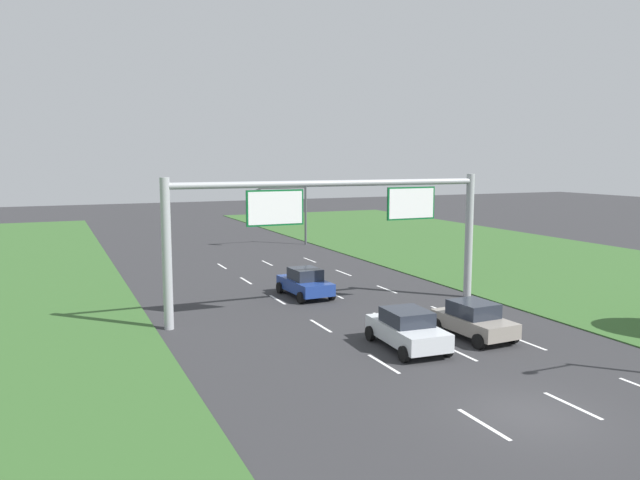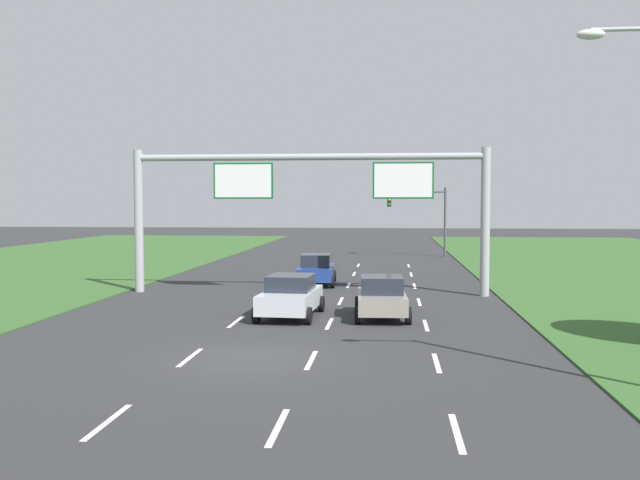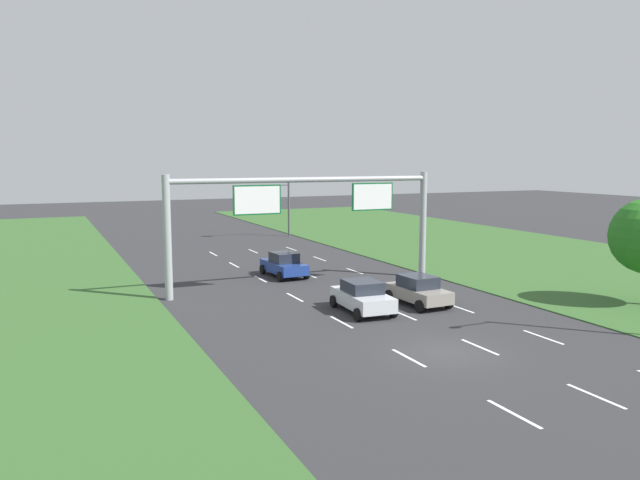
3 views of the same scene
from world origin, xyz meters
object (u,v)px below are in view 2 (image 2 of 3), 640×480
Objects in this scene: car_lead_silver at (290,296)px; sign_gantry at (311,193)px; car_near_red at (316,270)px; traffic_light_mast at (421,209)px; car_mid_lane at (382,297)px.

sign_gantry is (0.03, 6.95, 4.06)m from car_lead_silver.
car_near_red is at bearing 94.02° from car_lead_silver.
car_lead_silver is 31.83m from traffic_light_mast.
traffic_light_mast reaches higher than car_lead_silver.
sign_gantry is 24.92m from traffic_light_mast.
car_near_red is 0.97× the size of car_lead_silver.
sign_gantry is 3.08× the size of traffic_light_mast.
car_lead_silver is at bearing -91.92° from car_near_red.
traffic_light_mast is (6.28, 24.10, -1.01)m from sign_gantry.
car_mid_lane is 0.72× the size of traffic_light_mast.
car_near_red reaches higher than car_lead_silver.
car_mid_lane is 0.23× the size of sign_gantry.
traffic_light_mast is (6.45, 20.25, 3.06)m from car_near_red.
sign_gantry is (0.17, -3.85, 4.07)m from car_near_red.
car_mid_lane is 8.64m from sign_gantry.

